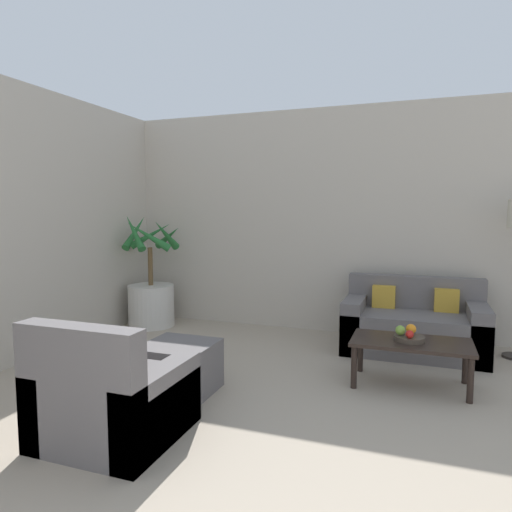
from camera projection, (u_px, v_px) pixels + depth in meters
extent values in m
cube|color=#BCB2A3|center=(391.00, 222.00, 5.27)|extent=(8.16, 0.06, 2.70)
cylinder|color=beige|center=(151.00, 306.00, 5.85)|extent=(0.58, 0.58, 0.53)
cylinder|color=brown|center=(150.00, 266.00, 5.80)|extent=(0.06, 0.06, 0.48)
cone|color=#23662D|center=(166.00, 235.00, 5.68)|extent=(0.10, 0.53, 0.41)
cone|color=#23662D|center=(168.00, 237.00, 5.93)|extent=(0.54, 0.37, 0.34)
cone|color=#23662D|center=(151.00, 235.00, 6.00)|extent=(0.53, 0.36, 0.37)
cone|color=#23662D|center=(135.00, 232.00, 5.83)|extent=(0.10, 0.50, 0.46)
cone|color=#23662D|center=(134.00, 232.00, 5.62)|extent=(0.47, 0.33, 0.47)
cone|color=#23662D|center=(149.00, 236.00, 5.52)|extent=(0.52, 0.36, 0.40)
cube|color=#605B5B|center=(413.00, 333.00, 4.73)|extent=(1.41, 0.76, 0.42)
cube|color=#605B5B|center=(415.00, 292.00, 4.97)|extent=(1.41, 0.16, 0.34)
cube|color=#605B5B|center=(354.00, 323.00, 4.93)|extent=(0.20, 0.76, 0.54)
cube|color=#605B5B|center=(478.00, 333.00, 4.52)|extent=(0.20, 0.76, 0.54)
cube|color=gold|center=(384.00, 297.00, 4.97)|extent=(0.24, 0.12, 0.24)
cube|color=gold|center=(446.00, 300.00, 4.76)|extent=(0.24, 0.12, 0.24)
cylinder|color=black|center=(354.00, 367.00, 3.79)|extent=(0.05, 0.05, 0.36)
cylinder|color=black|center=(470.00, 380.00, 3.49)|extent=(0.05, 0.05, 0.36)
cylinder|color=black|center=(360.00, 352.00, 4.20)|extent=(0.05, 0.05, 0.36)
cylinder|color=black|center=(465.00, 363.00, 3.90)|extent=(0.05, 0.05, 0.36)
cube|color=black|center=(411.00, 342.00, 3.83)|extent=(0.97, 0.52, 0.03)
cylinder|color=#42382D|center=(409.00, 338.00, 3.81)|extent=(0.25, 0.25, 0.04)
sphere|color=red|center=(410.00, 334.00, 3.74)|extent=(0.07, 0.07, 0.07)
sphere|color=olive|center=(400.00, 330.00, 3.84)|extent=(0.08, 0.08, 0.08)
sphere|color=orange|center=(411.00, 329.00, 3.87)|extent=(0.09, 0.09, 0.09)
cube|color=#605B5B|center=(117.00, 407.00, 2.99)|extent=(0.82, 0.82, 0.39)
cube|color=#605B5B|center=(79.00, 362.00, 2.64)|extent=(0.82, 0.16, 0.43)
cube|color=#605B5B|center=(76.00, 393.00, 3.09)|extent=(0.16, 0.82, 0.49)
cube|color=#605B5B|center=(160.00, 407.00, 2.87)|extent=(0.16, 0.82, 0.49)
cube|color=#605B5B|center=(179.00, 368.00, 3.70)|extent=(0.55, 0.54, 0.41)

